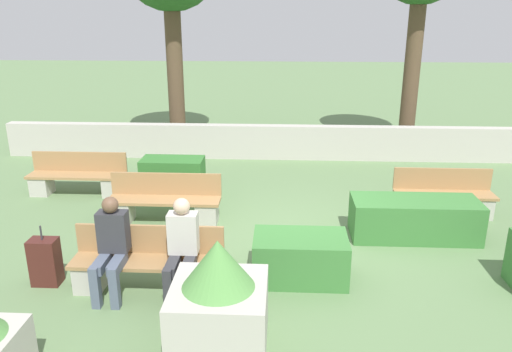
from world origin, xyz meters
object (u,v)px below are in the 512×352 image
at_px(person_seated_woman, 111,243).
at_px(bench_front, 148,266).
at_px(bench_right_side, 78,179).
at_px(bench_left_side, 443,199).
at_px(bench_back, 165,204).
at_px(person_seated_man, 182,245).
at_px(suitcase, 45,262).
at_px(planter_corner_left, 219,303).

bearing_deg(person_seated_woman, bench_front, 18.78).
bearing_deg(bench_right_side, bench_left_side, -4.21).
xyz_separation_m(bench_back, person_seated_woman, (-0.13, -2.37, 0.39)).
xyz_separation_m(bench_left_side, bench_back, (-4.97, -0.54, 0.01)).
height_order(bench_front, person_seated_woman, person_seated_woman).
relative_size(bench_right_side, person_seated_man, 1.48).
xyz_separation_m(bench_left_side, person_seated_man, (-4.18, -2.91, 0.40)).
height_order(bench_right_side, suitcase, suitcase).
xyz_separation_m(person_seated_man, suitcase, (-1.91, 0.19, -0.39)).
height_order(bench_front, person_seated_man, person_seated_man).
bearing_deg(person_seated_woman, bench_left_side, 29.76).
bearing_deg(suitcase, bench_front, -1.88).
height_order(bench_front, bench_right_side, same).
relative_size(bench_back, planter_corner_left, 1.49).
height_order(bench_left_side, person_seated_man, person_seated_man).
distance_m(bench_left_side, bench_right_side, 7.07).
bearing_deg(bench_front, bench_right_side, 123.83).
distance_m(bench_right_side, suitcase, 3.59).
relative_size(bench_front, person_seated_woman, 1.52).
bearing_deg(bench_right_side, person_seated_man, -50.25).
bearing_deg(bench_back, bench_right_side, 154.30).
height_order(bench_left_side, person_seated_woman, person_seated_woman).
relative_size(bench_left_side, bench_back, 0.89).
xyz_separation_m(bench_left_side, bench_right_side, (-7.03, 0.73, 0.01)).
distance_m(bench_left_side, planter_corner_left, 5.36).
distance_m(bench_back, suitcase, 2.46).
relative_size(bench_front, bench_back, 1.02).
height_order(person_seated_man, person_seated_woman, same).
xyz_separation_m(bench_front, person_seated_man, (0.50, -0.14, 0.39)).
xyz_separation_m(bench_front, person_seated_woman, (-0.41, -0.14, 0.39)).
bearing_deg(person_seated_woman, bench_back, 86.93).
height_order(bench_left_side, bench_back, same).
xyz_separation_m(bench_front, bench_back, (-0.29, 2.23, -0.00)).
bearing_deg(bench_back, bench_left_side, 12.17).
bearing_deg(planter_corner_left, bench_right_side, 126.17).
height_order(planter_corner_left, suitcase, planter_corner_left).
bearing_deg(bench_front, person_seated_woman, -161.22).
bearing_deg(bench_front, suitcase, 178.12).
xyz_separation_m(bench_front, bench_left_side, (4.68, 2.77, -0.01)).
bearing_deg(bench_right_side, suitcase, -73.04).
bearing_deg(bench_front, person_seated_man, -15.76).
bearing_deg(bench_right_side, bench_front, -54.41).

